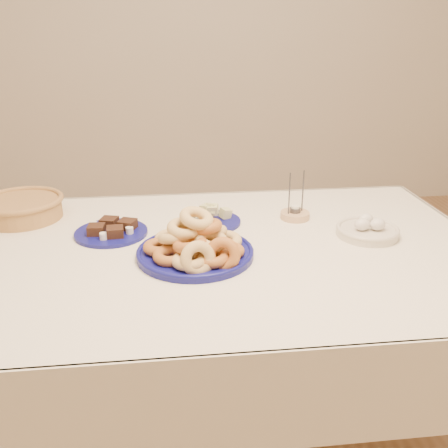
# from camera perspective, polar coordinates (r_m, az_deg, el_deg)

# --- Properties ---
(ground) EXTENTS (5.00, 5.00, 0.00)m
(ground) POSITION_cam_1_polar(r_m,az_deg,el_deg) (2.01, -0.18, -22.50)
(ground) COLOR #896141
(ground) RESTS_ON ground
(dining_table) EXTENTS (1.71, 1.11, 0.75)m
(dining_table) POSITION_cam_1_polar(r_m,az_deg,el_deg) (1.63, -0.20, -6.08)
(dining_table) COLOR brown
(dining_table) RESTS_ON ground
(donut_platter) EXTENTS (0.41, 0.41, 0.16)m
(donut_platter) POSITION_cam_1_polar(r_m,az_deg,el_deg) (1.50, -3.21, -2.48)
(donut_platter) COLOR navy
(donut_platter) RESTS_ON dining_table
(melon_plate) EXTENTS (0.26, 0.26, 0.08)m
(melon_plate) POSITION_cam_1_polar(r_m,az_deg,el_deg) (1.77, -1.77, 0.76)
(melon_plate) COLOR navy
(melon_plate) RESTS_ON dining_table
(brownie_plate) EXTENTS (0.30, 0.30, 0.04)m
(brownie_plate) POSITION_cam_1_polar(r_m,az_deg,el_deg) (1.72, -12.74, -0.75)
(brownie_plate) COLOR navy
(brownie_plate) RESTS_ON dining_table
(wicker_basket) EXTENTS (0.32, 0.32, 0.08)m
(wicker_basket) POSITION_cam_1_polar(r_m,az_deg,el_deg) (1.95, -22.13, 1.79)
(wicker_basket) COLOR olive
(wicker_basket) RESTS_ON dining_table
(candle_holder) EXTENTS (0.14, 0.14, 0.18)m
(candle_holder) POSITION_cam_1_polar(r_m,az_deg,el_deg) (1.83, 8.11, 1.13)
(candle_holder) COLOR tan
(candle_holder) RESTS_ON dining_table
(egg_bowl) EXTENTS (0.23, 0.23, 0.07)m
(egg_bowl) POSITION_cam_1_polar(r_m,az_deg,el_deg) (1.73, 16.08, -0.63)
(egg_bowl) COLOR beige
(egg_bowl) RESTS_ON dining_table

